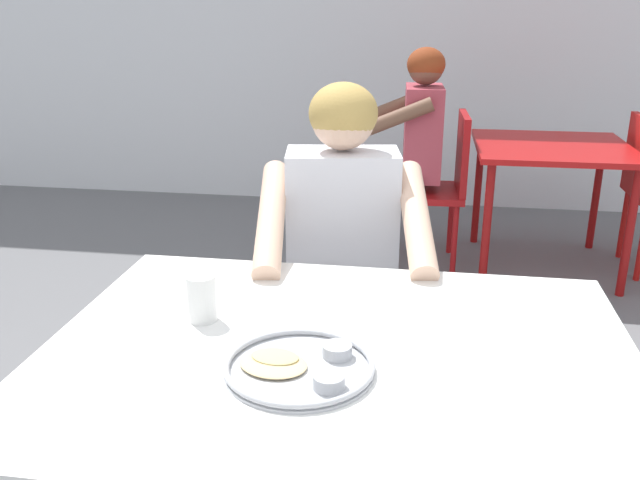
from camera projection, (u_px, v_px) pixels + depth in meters
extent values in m
cube|color=white|center=(338.00, 356.00, 1.40)|extent=(1.23, 0.94, 0.03)
cylinder|color=#B2B2B7|center=(168.00, 386.00, 1.99)|extent=(0.04, 0.04, 0.72)
cylinder|color=#B2B2B7|center=(559.00, 420.00, 1.83)|extent=(0.04, 0.04, 0.72)
cylinder|color=#B7BABF|center=(299.00, 370.00, 1.31)|extent=(0.30, 0.30, 0.01)
torus|color=#B7BABF|center=(299.00, 365.00, 1.31)|extent=(0.30, 0.30, 0.01)
cylinder|color=#B2B5BA|center=(329.00, 382.00, 1.24)|extent=(0.06, 0.06, 0.03)
cylinder|color=#9E4714|center=(329.00, 379.00, 1.24)|extent=(0.05, 0.05, 0.01)
cylinder|color=#B2B5BA|center=(337.00, 351.00, 1.35)|extent=(0.06, 0.06, 0.03)
cylinder|color=#B77F23|center=(337.00, 348.00, 1.35)|extent=(0.05, 0.05, 0.01)
ellipsoid|color=#E5C689|center=(273.00, 364.00, 1.32)|extent=(0.16, 0.14, 0.01)
ellipsoid|color=#D3C57F|center=(275.00, 356.00, 1.33)|extent=(0.10, 0.08, 0.01)
cylinder|color=white|center=(202.00, 298.00, 1.51)|extent=(0.07, 0.07, 0.11)
cylinder|color=#593319|center=(201.00, 285.00, 1.50)|extent=(0.06, 0.06, 0.02)
cube|color=silver|center=(343.00, 318.00, 2.26)|extent=(0.45, 0.44, 0.04)
cube|color=silver|center=(342.00, 244.00, 2.36)|extent=(0.38, 0.09, 0.36)
cylinder|color=silver|center=(392.00, 401.00, 2.19)|extent=(0.03, 0.03, 0.41)
cylinder|color=silver|center=(295.00, 400.00, 2.19)|extent=(0.03, 0.03, 0.41)
cylinder|color=silver|center=(384.00, 355.00, 2.48)|extent=(0.03, 0.03, 0.41)
cylinder|color=silver|center=(298.00, 354.00, 2.48)|extent=(0.03, 0.03, 0.41)
cylinder|color=#333333|center=(396.00, 454.00, 1.91)|extent=(0.10, 0.10, 0.45)
cylinder|color=#333333|center=(393.00, 337.00, 2.01)|extent=(0.18, 0.41, 0.12)
cylinder|color=#333333|center=(290.00, 453.00, 1.91)|extent=(0.10, 0.10, 0.45)
cylinder|color=#333333|center=(292.00, 337.00, 2.01)|extent=(0.18, 0.41, 0.12)
cube|color=silver|center=(342.00, 233.00, 2.11)|extent=(0.37, 0.25, 0.52)
cylinder|color=beige|center=(416.00, 219.00, 1.90)|extent=(0.14, 0.46, 0.25)
cylinder|color=beige|center=(271.00, 219.00, 1.91)|extent=(0.14, 0.46, 0.25)
sphere|color=beige|center=(343.00, 118.00, 1.99)|extent=(0.19, 0.19, 0.19)
ellipsoid|color=tan|center=(343.00, 113.00, 1.99)|extent=(0.21, 0.20, 0.18)
cube|color=#B71414|center=(553.00, 147.00, 3.64)|extent=(0.82, 0.85, 0.03)
cylinder|color=maroon|center=(487.00, 227.00, 3.47)|extent=(0.04, 0.04, 0.67)
cylinder|color=maroon|center=(629.00, 234.00, 3.37)|extent=(0.04, 0.04, 0.67)
cylinder|color=maroon|center=(478.00, 190.00, 4.15)|extent=(0.04, 0.04, 0.67)
cylinder|color=maroon|center=(596.00, 195.00, 4.05)|extent=(0.04, 0.04, 0.67)
cube|color=#A61315|center=(423.00, 192.00, 3.80)|extent=(0.45, 0.44, 0.04)
cube|color=#A61315|center=(462.00, 153.00, 3.70)|extent=(0.05, 0.40, 0.43)
cylinder|color=#A61315|center=(390.00, 237.00, 3.74)|extent=(0.03, 0.03, 0.40)
cylinder|color=#A61315|center=(391.00, 219.00, 4.06)|extent=(0.03, 0.03, 0.40)
cylinder|color=#A61315|center=(454.00, 240.00, 3.70)|extent=(0.03, 0.03, 0.40)
cylinder|color=#A61315|center=(451.00, 221.00, 4.02)|extent=(0.03, 0.03, 0.40)
cube|color=#B81512|center=(640.00, 155.00, 3.63)|extent=(0.04, 0.42, 0.40)
cylinder|color=#B81512|center=(623.00, 223.00, 3.94)|extent=(0.03, 0.03, 0.42)
cylinder|color=black|center=(347.00, 228.00, 3.80)|extent=(0.10, 0.10, 0.45)
cylinder|color=black|center=(384.00, 184.00, 3.69)|extent=(0.41, 0.14, 0.12)
cylinder|color=black|center=(351.00, 213.00, 4.08)|extent=(0.10, 0.10, 0.45)
cylinder|color=black|center=(385.00, 171.00, 3.97)|extent=(0.41, 0.14, 0.12)
cube|color=#B23F4C|center=(423.00, 133.00, 3.73)|extent=(0.22, 0.35, 0.51)
cylinder|color=brown|center=(390.00, 120.00, 3.52)|extent=(0.46, 0.10, 0.25)
cylinder|color=brown|center=(391.00, 108.00, 3.90)|extent=(0.46, 0.10, 0.25)
sphere|color=brown|center=(426.00, 67.00, 3.61)|extent=(0.19, 0.19, 0.19)
ellipsoid|color=maroon|center=(426.00, 64.00, 3.60)|extent=(0.21, 0.20, 0.18)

